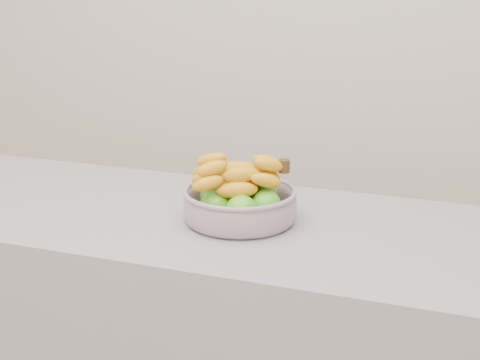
% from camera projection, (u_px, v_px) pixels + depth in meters
% --- Properties ---
extents(fruit_bowl, '(0.27, 0.27, 0.15)m').
position_uv_depth(fruit_bowl, '(240.00, 201.00, 1.56)').
color(fruit_bowl, '#A8B8C9').
rests_on(fruit_bowl, counter).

